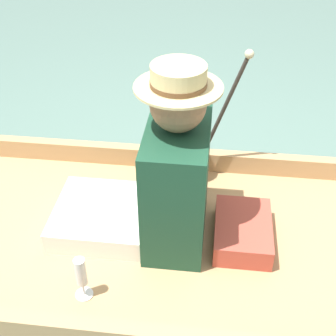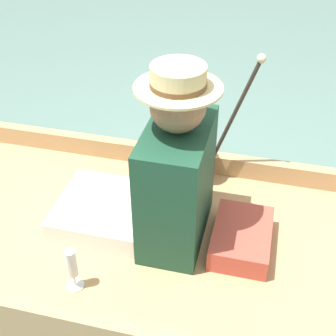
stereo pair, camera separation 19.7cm
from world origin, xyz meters
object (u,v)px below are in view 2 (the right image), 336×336
object	(u,v)px
seated_person	(162,178)
walking_cane	(236,110)
wine_glass	(72,266)
teddy_bear	(194,152)

from	to	relation	value
seated_person	walking_cane	world-z (taller)	seated_person
seated_person	walking_cane	xyz separation A→B (m)	(0.44, -0.25, 0.13)
wine_glass	seated_person	bearing A→B (deg)	-33.03
seated_person	wine_glass	bearing A→B (deg)	149.82
seated_person	walking_cane	size ratio (longest dim) A/B	1.14
teddy_bear	wine_glass	distance (m)	0.88
teddy_bear	wine_glass	world-z (taller)	teddy_bear
seated_person	wine_glass	world-z (taller)	seated_person
seated_person	teddy_bear	bearing A→B (deg)	-6.55
wine_glass	walking_cane	world-z (taller)	walking_cane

